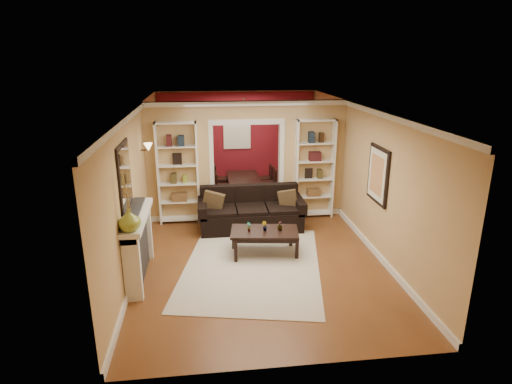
{
  "coord_description": "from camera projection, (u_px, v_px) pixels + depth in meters",
  "views": [
    {
      "loc": [
        -0.94,
        -8.27,
        3.65
      ],
      "look_at": [
        -0.03,
        -0.8,
        1.24
      ],
      "focal_mm": 30.0,
      "sensor_mm": 36.0,
      "label": 1
    }
  ],
  "objects": [
    {
      "name": "dining_chair_nw",
      "position": [
        225.0,
        186.0,
        11.15
      ],
      "size": [
        0.44,
        0.44,
        0.79
      ],
      "primitive_type": "cube",
      "rotation": [
        0.0,
        0.0,
        1.71
      ],
      "color": "black",
      "rests_on": "floor"
    },
    {
      "name": "wall_sconce",
      "position": [
        145.0,
        149.0,
        8.76
      ],
      "size": [
        0.18,
        0.18,
        0.22
      ],
      "primitive_type": "cube",
      "color": "#FFE0A5",
      "rests_on": "wall_left"
    },
    {
      "name": "plant_right",
      "position": [
        280.0,
        226.0,
        8.11
      ],
      "size": [
        0.13,
        0.13,
        0.18
      ],
      "primitive_type": "imported",
      "rotation": [
        0.0,
        0.0,
        4.32
      ],
      "color": "#336626",
      "rests_on": "coffee_table"
    },
    {
      "name": "chandelier",
      "position": [
        241.0,
        122.0,
        10.98
      ],
      "size": [
        0.5,
        0.5,
        0.3
      ],
      "primitive_type": "cube",
      "color": "#362518",
      "rests_on": "ceiling"
    },
    {
      "name": "floor",
      "position": [
        253.0,
        236.0,
        9.04
      ],
      "size": [
        8.0,
        8.0,
        0.0
      ],
      "primitive_type": "plane",
      "color": "brown",
      "rests_on": "ground"
    },
    {
      "name": "coffee_table",
      "position": [
        264.0,
        242.0,
        8.18
      ],
      "size": [
        1.35,
        0.85,
        0.48
      ],
      "primitive_type": "cube",
      "rotation": [
        0.0,
        0.0,
        -0.13
      ],
      "color": "black",
      "rests_on": "floor"
    },
    {
      "name": "wall_left",
      "position": [
        139.0,
        178.0,
        8.37
      ],
      "size": [
        0.0,
        8.0,
        8.0
      ],
      "primitive_type": "plane",
      "rotation": [
        1.57,
        0.0,
        1.57
      ],
      "color": "tan",
      "rests_on": "ground"
    },
    {
      "name": "partition_wall",
      "position": [
        247.0,
        161.0,
        9.76
      ],
      "size": [
        4.5,
        0.15,
        2.7
      ],
      "primitive_type": "cube",
      "color": "tan",
      "rests_on": "floor"
    },
    {
      "name": "dining_chair_se",
      "position": [
        263.0,
        178.0,
        11.85
      ],
      "size": [
        0.42,
        0.42,
        0.79
      ],
      "primitive_type": "cube",
      "rotation": [
        0.0,
        0.0,
        -1.64
      ],
      "color": "black",
      "rests_on": "floor"
    },
    {
      "name": "dining_chair_ne",
      "position": [
        266.0,
        184.0,
        11.27
      ],
      "size": [
        0.46,
        0.46,
        0.85
      ],
      "primitive_type": "cube",
      "rotation": [
        0.0,
        0.0,
        -1.68
      ],
      "color": "black",
      "rests_on": "floor"
    },
    {
      "name": "plant_center",
      "position": [
        265.0,
        226.0,
        8.07
      ],
      "size": [
        0.13,
        0.13,
        0.18
      ],
      "primitive_type": "imported",
      "rotation": [
        0.0,
        0.0,
        2.43
      ],
      "color": "#336626",
      "rests_on": "coffee_table"
    },
    {
      "name": "red_back_panel",
      "position": [
        237.0,
        140.0,
        12.39
      ],
      "size": [
        4.44,
        0.04,
        2.64
      ],
      "primitive_type": "cube",
      "color": "maroon",
      "rests_on": "floor"
    },
    {
      "name": "vase",
      "position": [
        129.0,
        220.0,
        6.31
      ],
      "size": [
        0.34,
        0.34,
        0.35
      ],
      "primitive_type": "imported",
      "rotation": [
        0.0,
        0.0,
        -0.02
      ],
      "color": "olive",
      "rests_on": "fireplace"
    },
    {
      "name": "bookshelf_left",
      "position": [
        178.0,
        173.0,
        9.49
      ],
      "size": [
        0.9,
        0.3,
        2.3
      ],
      "primitive_type": "cube",
      "color": "white",
      "rests_on": "floor"
    },
    {
      "name": "bookshelf_right",
      "position": [
        314.0,
        169.0,
        9.84
      ],
      "size": [
        0.9,
        0.3,
        2.3
      ],
      "primitive_type": "cube",
      "color": "white",
      "rests_on": "floor"
    },
    {
      "name": "pillow_left",
      "position": [
        213.0,
        202.0,
        9.16
      ],
      "size": [
        0.46,
        0.23,
        0.44
      ],
      "primitive_type": "cube",
      "rotation": [
        0.0,
        0.0,
        -0.25
      ],
      "color": "brown",
      "rests_on": "sofa"
    },
    {
      "name": "wall_right",
      "position": [
        360.0,
        171.0,
        8.89
      ],
      "size": [
        0.0,
        8.0,
        8.0
      ],
      "primitive_type": "plane",
      "rotation": [
        1.57,
        0.0,
        -1.57
      ],
      "color": "tan",
      "rests_on": "ground"
    },
    {
      "name": "mirror",
      "position": [
        125.0,
        177.0,
        6.82
      ],
      "size": [
        0.03,
        0.95,
        1.1
      ],
      "primitive_type": "cube",
      "color": "silver",
      "rests_on": "wall_left"
    },
    {
      "name": "pillow_right",
      "position": [
        288.0,
        200.0,
        9.35
      ],
      "size": [
        0.41,
        0.24,
        0.4
      ],
      "primitive_type": "cube",
      "rotation": [
        0.0,
        0.0,
        -0.34
      ],
      "color": "brown",
      "rests_on": "sofa"
    },
    {
      "name": "dining_table",
      "position": [
        245.0,
        187.0,
        11.54
      ],
      "size": [
        1.51,
        0.84,
        0.53
      ],
      "primitive_type": "imported",
      "rotation": [
        0.0,
        0.0,
        1.57
      ],
      "color": "black",
      "rests_on": "floor"
    },
    {
      "name": "wall_back",
      "position": [
        237.0,
        138.0,
        12.41
      ],
      "size": [
        8.0,
        0.0,
        8.0
      ],
      "primitive_type": "plane",
      "rotation": [
        1.57,
        0.0,
        0.0
      ],
      "color": "tan",
      "rests_on": "ground"
    },
    {
      "name": "dining_window",
      "position": [
        237.0,
        132.0,
        12.28
      ],
      "size": [
        0.78,
        0.03,
        0.98
      ],
      "primitive_type": "cube",
      "color": "#8CA5CC",
      "rests_on": "wall_back"
    },
    {
      "name": "framed_art",
      "position": [
        378.0,
        175.0,
        7.88
      ],
      "size": [
        0.04,
        0.85,
        1.05
      ],
      "primitive_type": "cube",
      "color": "black",
      "rests_on": "wall_right"
    },
    {
      "name": "ceiling",
      "position": [
        252.0,
        107.0,
        8.22
      ],
      "size": [
        8.0,
        8.0,
        0.0
      ],
      "primitive_type": "plane",
      "rotation": [
        3.14,
        0.0,
        0.0
      ],
      "color": "white",
      "rests_on": "ground"
    },
    {
      "name": "area_rug",
      "position": [
        252.0,
        265.0,
        7.8
      ],
      "size": [
        3.02,
        3.77,
        0.01
      ],
      "primitive_type": "cube",
      "rotation": [
        0.0,
        0.0,
        -0.2
      ],
      "color": "beige",
      "rests_on": "floor"
    },
    {
      "name": "plant_left",
      "position": [
        249.0,
        227.0,
        8.04
      ],
      "size": [
        0.12,
        0.12,
        0.19
      ],
      "primitive_type": "imported",
      "rotation": [
        0.0,
        0.0,
        0.86
      ],
      "color": "#336626",
      "rests_on": "coffee_table"
    },
    {
      "name": "fireplace",
      "position": [
        140.0,
        246.0,
        7.21
      ],
      "size": [
        0.32,
        1.7,
        1.16
      ],
      "primitive_type": "cube",
      "color": "white",
      "rests_on": "floor"
    },
    {
      "name": "sofa",
      "position": [
        251.0,
        209.0,
        9.33
      ],
      "size": [
        2.3,
        0.99,
        0.9
      ],
      "primitive_type": "cube",
      "color": "black",
      "rests_on": "floor"
    },
    {
      "name": "dining_chair_sw",
      "position": [
        224.0,
        179.0,
        11.71
      ],
      "size": [
        0.46,
        0.46,
        0.85
      ],
      "primitive_type": "cube",
      "rotation": [
        0.0,
        0.0,
        1.47
      ],
      "color": "black",
      "rests_on": "floor"
    },
    {
      "name": "wall_front",
      "position": [
        293.0,
        268.0,
        4.85
      ],
      "size": [
        8.0,
        0.0,
        8.0
      ],
      "primitive_type": "plane",
      "rotation": [
        -1.57,
        0.0,
        0.0
      ],
      "color": "tan",
      "rests_on": "ground"
    }
  ]
}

